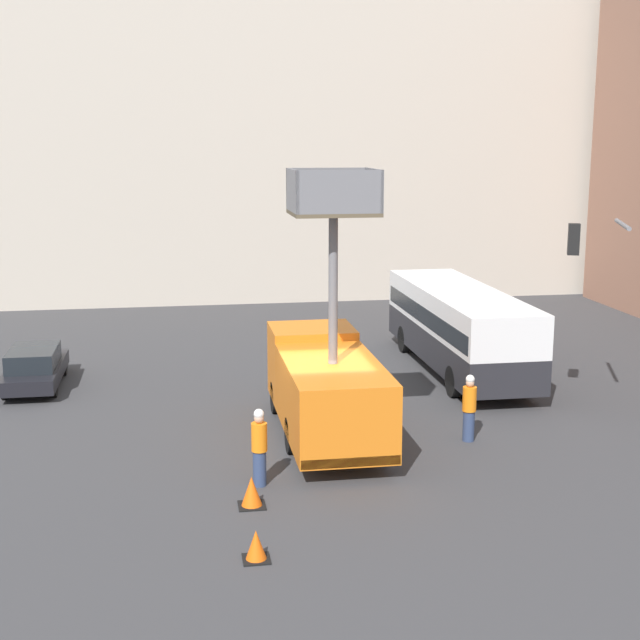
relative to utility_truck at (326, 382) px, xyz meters
name	(u,v)px	position (x,y,z in m)	size (l,w,h in m)	color
ground_plane	(321,447)	(-0.27, -0.79, -1.59)	(120.00, 120.00, 0.00)	#38383A
building_backdrop_far	(241,145)	(-0.27, 25.67, 6.23)	(44.00, 10.00, 15.64)	#BCB2A3
utility_truck	(326,382)	(0.00, 0.00, 0.00)	(2.48, 7.15, 7.42)	orange
city_bus	(459,323)	(5.89, 6.31, 0.15)	(2.62, 10.08, 2.95)	#232328
traffic_light_pole	(632,285)	(8.94, 0.05, 2.47)	(2.76, 2.51, 6.07)	slate
road_worker_near_truck	(259,447)	(-2.16, -3.26, -0.62)	(0.38, 0.38, 1.91)	navy
road_worker_directing	(469,408)	(3.82, -0.98, -0.64)	(0.38, 0.38, 1.88)	navy
traffic_cone_near_truck	(252,492)	(-2.46, -4.46, -1.26)	(0.61, 0.61, 0.70)	black
traffic_cone_mid_road	(256,546)	(-2.60, -7.09, -1.30)	(0.54, 0.54, 0.62)	black
parked_car_curbside	(35,367)	(-8.72, 6.54, -0.89)	(1.72, 4.44, 1.36)	black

